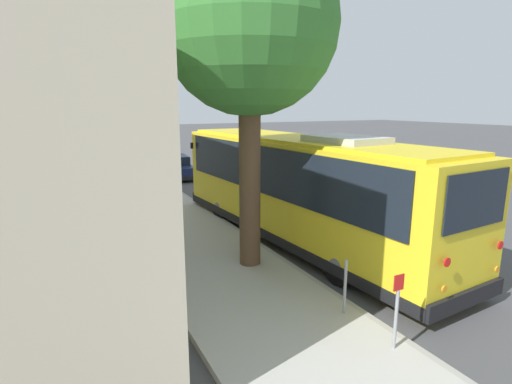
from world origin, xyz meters
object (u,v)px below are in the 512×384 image
(shuttle_bus, at_px, (298,183))
(sign_post_near, at_px, (397,311))
(parked_sedan_white, at_px, (147,154))
(parked_sedan_blue, at_px, (132,147))
(parked_sedan_navy, at_px, (174,167))
(parked_sedan_silver, at_px, (122,142))
(fire_hydrant, at_px, (165,182))
(sign_post_far, at_px, (345,287))
(street_tree, at_px, (247,15))

(shuttle_bus, relative_size, sign_post_near, 8.59)
(parked_sedan_white, relative_size, parked_sedan_blue, 0.91)
(parked_sedan_navy, relative_size, parked_sedan_silver, 1.14)
(fire_hydrant, bearing_deg, shuttle_bus, -167.42)
(parked_sedan_silver, xyz_separation_m, sign_post_near, (-37.98, 1.40, 0.26))
(parked_sedan_blue, bearing_deg, sign_post_far, -177.77)
(sign_post_far, bearing_deg, parked_sedan_blue, -2.58)
(sign_post_far, bearing_deg, parked_sedan_white, -3.22)
(parked_sedan_blue, xyz_separation_m, fire_hydrant, (-17.52, 1.57, -0.07))
(parked_sedan_navy, height_order, sign_post_far, parked_sedan_navy)
(parked_sedan_white, xyz_separation_m, parked_sedan_blue, (6.14, 0.00, 0.03))
(street_tree, bearing_deg, sign_post_near, -173.44)
(shuttle_bus, distance_m, parked_sedan_blue, 26.48)
(parked_sedan_silver, height_order, street_tree, street_tree)
(street_tree, distance_m, sign_post_far, 6.54)
(parked_sedan_silver, relative_size, sign_post_far, 3.64)
(parked_sedan_navy, xyz_separation_m, parked_sedan_white, (7.22, 0.09, -0.02))
(parked_sedan_white, relative_size, street_tree, 0.49)
(parked_sedan_blue, bearing_deg, fire_hydrant, 179.68)
(parked_sedan_navy, height_order, sign_post_near, sign_post_near)
(sign_post_far, bearing_deg, sign_post_near, 180.00)
(parked_sedan_blue, bearing_deg, sign_post_near, -177.66)
(parked_sedan_silver, distance_m, street_tree, 33.87)
(parked_sedan_white, bearing_deg, parked_sedan_blue, 2.18)
(shuttle_bus, relative_size, fire_hydrant, 14.36)
(street_tree, relative_size, sign_post_far, 7.62)
(parked_sedan_white, relative_size, sign_post_far, 3.72)
(shuttle_bus, distance_m, parked_sedan_navy, 13.15)
(parked_sedan_navy, xyz_separation_m, fire_hydrant, (-4.16, 1.66, -0.06))
(shuttle_bus, bearing_deg, sign_post_far, 154.40)
(shuttle_bus, height_order, sign_post_near, shuttle_bus)
(shuttle_bus, height_order, parked_sedan_navy, shuttle_bus)
(shuttle_bus, height_order, fire_hydrant, shuttle_bus)
(parked_sedan_blue, relative_size, parked_sedan_silver, 1.12)
(parked_sedan_silver, height_order, sign_post_near, sign_post_near)
(parked_sedan_navy, distance_m, parked_sedan_white, 7.22)
(parked_sedan_navy, bearing_deg, parked_sedan_silver, 5.20)
(sign_post_far, relative_size, fire_hydrant, 1.41)
(shuttle_bus, xyz_separation_m, fire_hydrant, (8.93, 1.99, -1.30))
(parked_sedan_silver, distance_m, fire_hydrant, 23.20)
(parked_sedan_blue, bearing_deg, street_tree, -179.18)
(sign_post_near, relative_size, fire_hydrant, 1.67)
(shuttle_bus, relative_size, parked_sedan_navy, 2.45)
(shuttle_bus, height_order, parked_sedan_blue, shuttle_bus)
(parked_sedan_white, distance_m, parked_sedan_silver, 11.76)
(parked_sedan_blue, distance_m, parked_sedan_silver, 5.62)
(parked_sedan_silver, relative_size, sign_post_near, 3.07)
(shuttle_bus, xyz_separation_m, parked_sedan_silver, (32.07, 0.42, -1.26))
(parked_sedan_silver, xyz_separation_m, fire_hydrant, (-23.14, 1.57, -0.04))
(shuttle_bus, relative_size, parked_sedan_white, 2.74)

